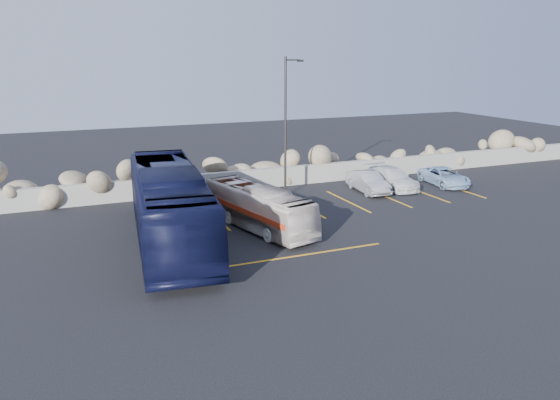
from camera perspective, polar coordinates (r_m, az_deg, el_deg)
name	(u,v)px	position (r m, az deg, el deg)	size (l,w,h in m)	color
ground	(320,254)	(22.99, 4.19, -5.69)	(90.00, 90.00, 0.00)	black
seawall	(232,181)	(33.51, -5.08, 1.99)	(60.00, 0.40, 1.20)	gray
riprap_pile	(225,166)	(34.48, -5.72, 3.53)	(54.00, 2.80, 2.60)	#8C775C
parking_lines	(350,209)	(29.76, 7.35, -0.93)	(18.16, 9.36, 0.01)	orange
lamppost	(286,123)	(31.43, 0.66, 8.03)	(1.14, 0.18, 8.00)	#2E2B29
vintage_bus	(258,208)	(26.03, -2.32, -0.79)	(1.73, 7.40, 2.06)	silver
tour_coach	(169,205)	(24.39, -11.48, -0.56)	(2.85, 12.18, 3.39)	black
car_b	(368,182)	(33.48, 9.18, 1.88)	(1.32, 3.78, 1.25)	#9F9FA4
car_c	(392,178)	(34.76, 11.65, 2.25)	(1.76, 4.32, 1.25)	white
car_d	(444,177)	(36.35, 16.79, 2.35)	(1.84, 3.99, 1.11)	#9ABDDB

